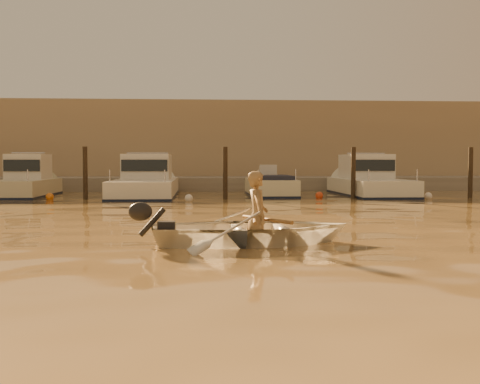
{
  "coord_description": "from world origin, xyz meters",
  "views": [
    {
      "loc": [
        -1.21,
        -9.25,
        1.43
      ],
      "look_at": [
        -0.29,
        4.16,
        0.75
      ],
      "focal_mm": 45.0,
      "sensor_mm": 36.0,
      "label": 1
    }
  ],
  "objects": [
    {
      "name": "ground_plane",
      "position": [
        0.0,
        0.0,
        0.0
      ],
      "size": [
        160.0,
        160.0,
        0.0
      ],
      "primitive_type": "plane",
      "color": "olive",
      "rests_on": "ground"
    },
    {
      "name": "piling_4",
      "position": [
        9.5,
        13.8,
        0.9
      ],
      "size": [
        0.18,
        0.18,
        2.2
      ],
      "primitive_type": "cylinder",
      "color": "#2D2319",
      "rests_on": "ground_plane"
    },
    {
      "name": "oar_starboard",
      "position": [
        -0.24,
        1.16,
        0.42
      ],
      "size": [
        0.24,
        2.1,
        0.13
      ],
      "primitive_type": "cylinder",
      "rotation": [
        1.54,
        0.0,
        -0.08
      ],
      "color": "brown",
      "rests_on": "dinghy"
    },
    {
      "name": "moored_boat_3",
      "position": [
        1.81,
        16.0,
        0.22
      ],
      "size": [
        1.81,
        5.34,
        0.95
      ],
      "primitive_type": null,
      "color": "beige",
      "rests_on": "ground_plane"
    },
    {
      "name": "piling_2",
      "position": [
        -0.2,
        13.8,
        0.9
      ],
      "size": [
        0.18,
        0.18,
        2.2
      ],
      "primitive_type": "cylinder",
      "color": "#2D2319",
      "rests_on": "ground_plane"
    },
    {
      "name": "fender_b",
      "position": [
        -6.86,
        13.93,
        0.1
      ],
      "size": [
        0.3,
        0.3,
        0.3
      ],
      "primitive_type": "sphere",
      "color": "orange",
      "rests_on": "ground_plane"
    },
    {
      "name": "fender_e",
      "position": [
        7.62,
        13.33,
        0.1
      ],
      "size": [
        0.3,
        0.3,
        0.3
      ],
      "primitive_type": "sphere",
      "color": "white",
      "rests_on": "ground_plane"
    },
    {
      "name": "person",
      "position": [
        -0.19,
        1.17,
        0.48
      ],
      "size": [
        0.42,
        0.6,
        1.56
      ],
      "primitive_type": "imported",
      "rotation": [
        0.0,
        0.0,
        1.66
      ],
      "color": "olive",
      "rests_on": "dinghy"
    },
    {
      "name": "quay",
      "position": [
        0.0,
        21.5,
        0.15
      ],
      "size": [
        52.0,
        4.0,
        1.0
      ],
      "primitive_type": "cube",
      "color": "gray",
      "rests_on": "ground_plane"
    },
    {
      "name": "piling_3",
      "position": [
        4.8,
        13.8,
        0.9
      ],
      "size": [
        0.18,
        0.18,
        2.2
      ],
      "primitive_type": "cylinder",
      "color": "#2D2319",
      "rests_on": "ground_plane"
    },
    {
      "name": "piling_1",
      "position": [
        -5.5,
        13.8,
        0.9
      ],
      "size": [
        0.18,
        0.18,
        2.2
      ],
      "primitive_type": "cylinder",
      "color": "#2D2319",
      "rests_on": "ground_plane"
    },
    {
      "name": "waterfront_building",
      "position": [
        0.0,
        27.0,
        2.4
      ],
      "size": [
        46.0,
        7.0,
        4.8
      ],
      "primitive_type": "cube",
      "color": "#9E8466",
      "rests_on": "quay"
    },
    {
      "name": "moored_boat_4",
      "position": [
        6.09,
        16.0,
        0.62
      ],
      "size": [
        2.34,
        7.17,
        1.75
      ],
      "primitive_type": null,
      "color": "white",
      "rests_on": "ground_plane"
    },
    {
      "name": "moored_boat_2",
      "position": [
        -3.41,
        16.0,
        0.62
      ],
      "size": [
        2.44,
        8.12,
        1.75
      ],
      "primitive_type": null,
      "color": "white",
      "rests_on": "ground_plane"
    },
    {
      "name": "oar_port",
      "position": [
        -0.04,
        1.18,
        0.42
      ],
      "size": [
        0.68,
        2.02,
        0.13
      ],
      "primitive_type": "cylinder",
      "rotation": [
        1.54,
        0.0,
        0.3
      ],
      "color": "brown",
      "rests_on": "dinghy"
    },
    {
      "name": "outboard_motor",
      "position": [
        -1.79,
        1.02,
        0.28
      ],
      "size": [
        0.93,
        0.48,
        0.7
      ],
      "primitive_type": null,
      "rotation": [
        0.0,
        0.0,
        0.09
      ],
      "color": "black",
      "rests_on": "dinghy"
    },
    {
      "name": "fender_c",
      "position": [
        -1.58,
        12.59,
        0.1
      ],
      "size": [
        0.3,
        0.3,
        0.3
      ],
      "primitive_type": "sphere",
      "color": "white",
      "rests_on": "ground_plane"
    },
    {
      "name": "moored_boat_1",
      "position": [
        -8.34,
        16.0,
        0.62
      ],
      "size": [
        1.89,
        5.75,
        1.75
      ],
      "primitive_type": null,
      "color": "beige",
      "rests_on": "ground_plane"
    },
    {
      "name": "fender_d",
      "position": [
        3.51,
        14.03,
        0.1
      ],
      "size": [
        0.3,
        0.3,
        0.3
      ],
      "primitive_type": "sphere",
      "color": "#DD431A",
      "rests_on": "ground_plane"
    },
    {
      "name": "dinghy",
      "position": [
        -0.29,
        1.16,
        0.24
      ],
      "size": [
        3.68,
        2.78,
        0.72
      ],
      "primitive_type": "imported",
      "rotation": [
        0.0,
        0.0,
        1.66
      ],
      "color": "silver",
      "rests_on": "ground_plane"
    }
  ]
}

